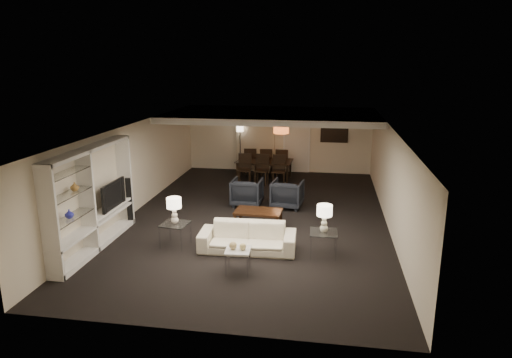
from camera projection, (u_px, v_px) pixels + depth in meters
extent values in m
plane|color=black|center=(256.00, 218.00, 12.54)|extent=(11.00, 11.00, 0.00)
cube|color=silver|center=(256.00, 127.00, 11.91)|extent=(7.00, 11.00, 0.02)
cube|color=beige|center=(279.00, 139.00, 17.48)|extent=(7.00, 0.02, 2.50)
cube|color=beige|center=(199.00, 260.00, 6.97)|extent=(7.00, 0.02, 2.50)
cube|color=beige|center=(133.00, 169.00, 12.76)|extent=(0.02, 11.00, 2.50)
cube|color=beige|center=(391.00, 179.00, 11.69)|extent=(0.02, 11.00, 2.50)
cube|color=silver|center=(272.00, 115.00, 15.27)|extent=(7.00, 4.00, 0.20)
cube|color=beige|center=(255.00, 140.00, 17.55)|extent=(1.50, 0.12, 2.40)
cube|color=silver|center=(297.00, 145.00, 17.39)|extent=(0.90, 0.05, 2.10)
cube|color=#142D38|center=(334.00, 133.00, 17.04)|extent=(0.95, 0.04, 0.65)
cylinder|color=#D8591E|center=(281.00, 130.00, 15.35)|extent=(0.52, 0.52, 0.24)
imported|color=beige|center=(247.00, 237.00, 10.31)|extent=(2.20, 0.93, 0.63)
imported|color=black|center=(247.00, 192.00, 13.53)|extent=(0.89, 0.92, 0.81)
imported|color=black|center=(287.00, 194.00, 13.34)|extent=(0.97, 0.99, 0.81)
sphere|color=tan|center=(233.00, 246.00, 9.20)|extent=(0.16, 0.16, 0.16)
sphere|color=#D1BA6E|center=(243.00, 247.00, 9.18)|extent=(0.14, 0.14, 0.14)
imported|color=black|center=(109.00, 194.00, 10.96)|extent=(1.11, 0.15, 0.64)
imported|color=#292CB2|center=(69.00, 214.00, 9.34)|extent=(0.18, 0.18, 0.19)
imported|color=#B27F3B|center=(74.00, 187.00, 9.49)|extent=(0.18, 0.18, 0.19)
cube|color=black|center=(129.00, 201.00, 11.92)|extent=(0.18, 0.18, 1.25)
imported|color=black|center=(264.00, 170.00, 16.43)|extent=(2.02, 1.17, 0.70)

